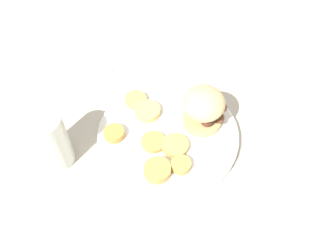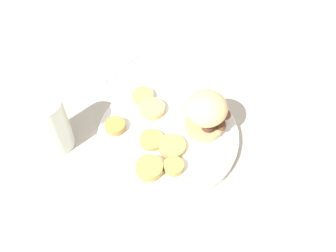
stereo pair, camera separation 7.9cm
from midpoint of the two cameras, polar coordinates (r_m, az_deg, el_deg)
ground_plane at (r=0.83m, az=2.73°, el=-2.01°), size 4.00×4.00×0.00m
dinner_plate at (r=0.82m, az=2.76°, el=-1.58°), size 0.29×0.29×0.02m
sandwich at (r=0.79m, az=8.46°, el=1.81°), size 0.10×0.09×0.09m
potato_round_0 at (r=0.76m, az=3.82°, el=-6.08°), size 0.04×0.04×0.01m
potato_round_1 at (r=0.76m, az=0.26°, el=-6.34°), size 0.05×0.05×0.02m
potato_round_2 at (r=0.86m, az=-1.06°, el=4.23°), size 0.05×0.05×0.01m
potato_round_3 at (r=0.79m, az=0.45°, el=-2.21°), size 0.05×0.05×0.01m
potato_round_4 at (r=0.79m, az=3.25°, el=-3.21°), size 0.05×0.05×0.01m
potato_round_5 at (r=0.81m, az=-4.95°, el=-0.19°), size 0.04×0.04×0.01m
potato_round_6 at (r=0.84m, az=0.34°, el=2.36°), size 0.06×0.06×0.01m
fork at (r=0.95m, az=-5.49°, el=7.68°), size 0.15×0.12×0.00m
drinking_glass at (r=0.79m, az=-14.02°, el=0.10°), size 0.07×0.07×0.13m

